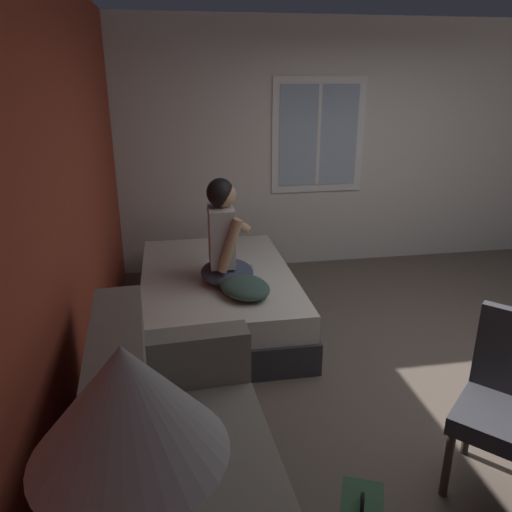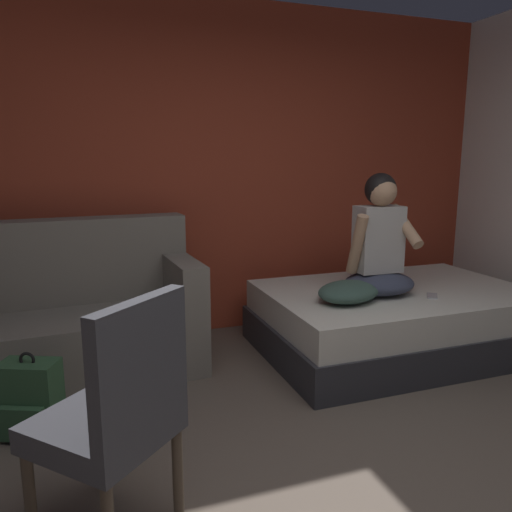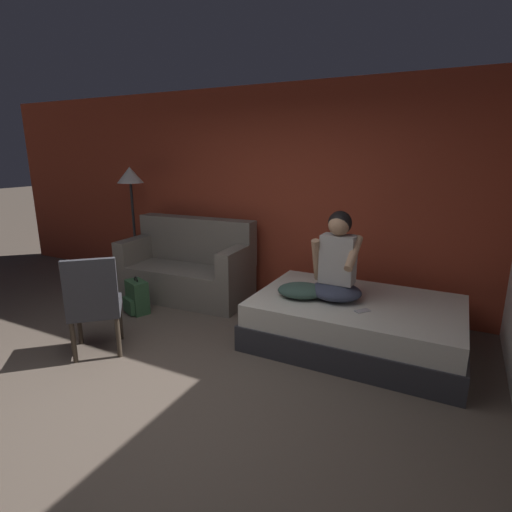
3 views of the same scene
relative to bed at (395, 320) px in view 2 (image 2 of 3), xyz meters
name	(u,v)px [view 2 (image 2 of 3)]	position (x,y,z in m)	size (l,w,h in m)	color
wall_back_accent	(212,171)	(-1.17, 1.00, 1.11)	(10.02, 0.16, 2.70)	#993823
bed	(395,320)	(0.00, 0.00, 0.00)	(2.03, 1.34, 0.48)	#2D2D33
couch	(70,317)	(-2.34, 0.40, 0.16)	(1.75, 0.92, 1.04)	slate
side_chair	(116,412)	(-2.16, -1.31, 0.30)	(0.65, 0.65, 0.98)	#382D23
person_seated	(379,246)	(-0.21, -0.05, 0.60)	(0.53, 0.46, 0.88)	#383D51
backpack	(30,400)	(-2.56, -0.37, -0.04)	(0.35, 0.32, 0.46)	#2D5133
throw_pillow	(348,292)	(-0.52, -0.17, 0.31)	(0.48, 0.36, 0.14)	#385147
cell_phone	(432,296)	(0.11, -0.27, 0.25)	(0.07, 0.14, 0.01)	#B7B7BC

